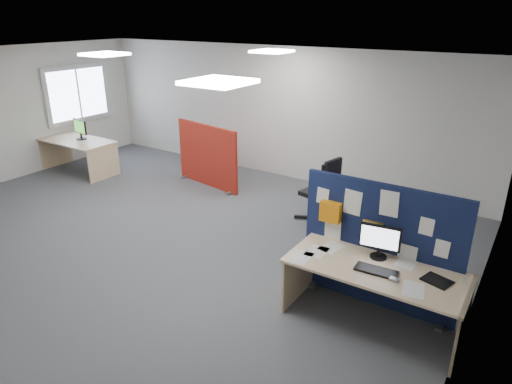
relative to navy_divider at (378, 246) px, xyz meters
The scene contains 17 objects.
floor 3.55m from the navy_divider, behind, with size 9.00×9.00×0.00m, color #515459.
ceiling 3.95m from the navy_divider, behind, with size 9.00×7.00×0.02m, color white.
wall_back 4.92m from the navy_divider, 135.10° to the left, with size 9.00×0.02×2.70m, color silver.
wall_right 1.19m from the navy_divider, ahead, with size 0.02×7.00×2.70m, color silver.
window 8.17m from the navy_divider, 166.15° to the left, with size 0.06×1.70×1.30m.
ceiling_lights 3.70m from the navy_divider, 168.90° to the left, with size 4.10×4.10×0.04m.
navy_divider is the anchor object (origin of this frame).
main_desk 0.43m from the navy_divider, 70.95° to the right, with size 1.94×0.86×0.73m.
monitor_main 0.25m from the navy_divider, 69.73° to the right, with size 0.45×0.19×0.40m.
keyboard 0.51m from the navy_divider, 72.72° to the right, with size 0.45×0.18×0.03m, color black.
mouse 0.67m from the navy_divider, 56.41° to the right, with size 0.10×0.06×0.03m, color gray.
paper_tray 0.81m from the navy_divider, 23.49° to the right, with size 0.28×0.22×0.01m, color black.
red_divider 4.73m from the navy_divider, 153.65° to the left, with size 1.66×0.34×1.26m.
second_desk 7.25m from the navy_divider, behind, with size 1.71×0.86×0.73m.
monitor_second 7.21m from the navy_divider, 169.60° to the left, with size 0.48×0.22×0.43m.
office_chair 2.31m from the navy_divider, 130.68° to the left, with size 0.74×0.73×1.12m.
desk_papers 0.44m from the navy_divider, 110.69° to the right, with size 1.50×0.84×0.00m.
Camera 1 is at (4.83, -4.67, 3.32)m, focal length 32.00 mm.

